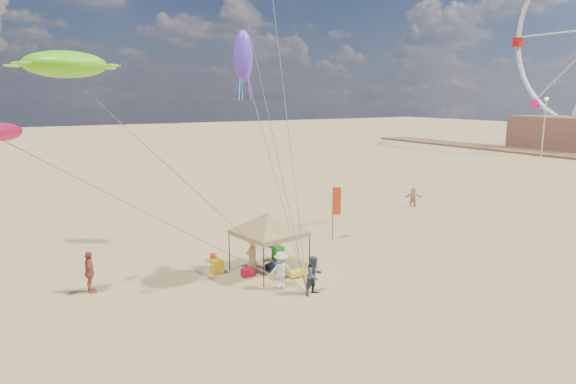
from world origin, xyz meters
name	(u,v)px	position (x,y,z in m)	size (l,w,h in m)	color
ground	(324,296)	(0.00, 0.00, 0.00)	(280.00, 280.00, 0.00)	tan
canopy_tent	(269,214)	(-0.55, 3.85, 2.83)	(5.45, 5.45, 3.40)	black
feather_flag	(336,204)	(5.32, 6.59, 2.16)	(0.47, 0.20, 3.25)	black
cooler_red	(247,273)	(-1.74, 3.80, 0.19)	(0.54, 0.38, 0.38)	#B30E2A
cooler_blue	(274,244)	(1.57, 7.24, 0.19)	(0.54, 0.38, 0.38)	#1640BA
bag_navy	(272,266)	(-0.29, 4.08, 0.18)	(0.36, 0.36, 0.60)	#0E1E3D
bag_orange	(213,258)	(-2.26, 6.70, 0.18)	(0.36, 0.36, 0.60)	red
chair_green	(278,253)	(0.71, 5.22, 0.35)	(0.50, 0.50, 0.70)	#1A911B
chair_yellow	(217,267)	(-2.81, 4.85, 0.35)	(0.50, 0.50, 0.70)	gold
crate_grey	(301,272)	(0.53, 2.65, 0.14)	(0.34, 0.30, 0.28)	slate
beach_cart	(297,273)	(0.25, 2.59, 0.20)	(0.90, 0.50, 0.24)	yellow
person_near_a	(252,257)	(-1.41, 3.97, 0.85)	(0.62, 0.40, 1.69)	tan
person_near_b	(314,275)	(-0.23, 0.41, 0.85)	(0.82, 0.64, 1.69)	#3A3E4F
person_near_c	(281,270)	(-1.14, 1.68, 0.84)	(1.09, 0.63, 1.69)	silver
person_far_a	(90,272)	(-8.41, 5.43, 0.92)	(1.08, 0.45, 1.84)	#B35844
person_far_c	(413,197)	(15.80, 11.00, 0.75)	(1.39, 0.44, 1.50)	tan
building_north	(565,133)	(67.00, 30.00, 2.60)	(10.00, 14.00, 5.20)	#8C5947
lamp_north	(545,117)	(55.00, 26.00, 5.52)	(0.50, 0.50, 8.25)	silver
turtle_kite	(65,64)	(-8.94, 3.63, 9.44)	(2.91, 2.32, 0.97)	#5EDC12
squid_kite	(243,56)	(0.50, 8.58, 10.42)	(1.05, 1.05, 2.74)	#5F3AD6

